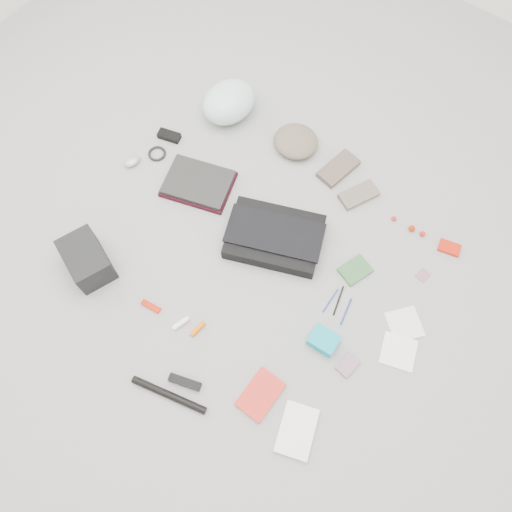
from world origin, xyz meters
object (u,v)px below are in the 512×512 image
Objects in this scene: camera_bag at (87,260)px; book_red at (260,394)px; laptop at (198,182)px; bike_helmet at (229,102)px; messenger_bag at (274,237)px; accordion_wallet at (323,340)px.

camera_bag reaches higher than book_red.
bike_helmet is (-0.14, 0.42, 0.05)m from laptop.
messenger_bag reaches higher than accordion_wallet.
laptop is 0.61m from camera_bag.
camera_bag is at bearing -156.52° from messenger_bag.
laptop is 1.65× the size of book_red.
bike_helmet reaches higher than laptop.
accordion_wallet is at bearing -35.35° from laptop.
laptop is 0.92m from accordion_wallet.
messenger_bag is 0.68m from book_red.
book_red is at bearing -107.94° from accordion_wallet.
book_red is at bearing -39.09° from bike_helmet.
bike_helmet is 1.02m from camera_bag.
book_red is (0.35, -0.58, -0.02)m from messenger_bag.
camera_bag is (0.03, -1.02, -0.01)m from bike_helmet.
camera_bag reaches higher than accordion_wallet.
book_red is 1.62× the size of accordion_wallet.
messenger_bag is 0.74m from bike_helmet.
bike_helmet is 1.56× the size of book_red.
accordion_wallet is at bearing -26.20° from bike_helmet.
bike_helmet reaches higher than accordion_wallet.
camera_bag is (-0.56, -0.58, 0.04)m from messenger_bag.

